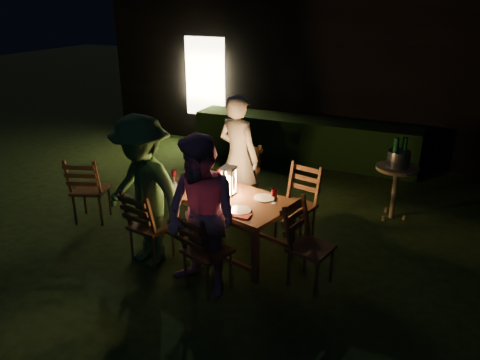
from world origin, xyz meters
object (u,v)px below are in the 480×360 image
at_px(dining_table, 223,200).
at_px(chair_far_right, 296,217).
at_px(chair_near_right, 206,264).
at_px(chair_far_left, 236,195).
at_px(chair_near_left, 151,238).
at_px(person_opp_right, 201,218).
at_px(person_house_side, 238,157).
at_px(person_opp_left, 144,192).
at_px(bottle_table, 207,179).
at_px(ice_bucket, 399,159).
at_px(chair_spare, 91,200).
at_px(bottle_bucket_b, 403,155).
at_px(bottle_bucket_a, 395,156).
at_px(side_table, 397,173).
at_px(chair_end, 309,260).
at_px(lantern, 229,182).

relative_size(dining_table, chair_far_right, 1.90).
bearing_deg(chair_near_right, chair_far_left, 123.53).
xyz_separation_m(chair_near_left, person_opp_right, (0.85, -0.29, 0.56)).
xyz_separation_m(person_house_side, person_opp_right, (0.42, -1.82, -0.02)).
relative_size(person_opp_left, bottle_table, 6.30).
xyz_separation_m(chair_near_right, ice_bucket, (1.57, 2.57, 0.58)).
xyz_separation_m(chair_spare, bottle_bucket_b, (3.83, 1.83, 0.63)).
bearing_deg(chair_near_left, chair_far_left, 83.50).
height_order(chair_spare, bottle_bucket_a, bottle_bucket_a).
bearing_deg(bottle_bucket_a, dining_table, -136.24).
bearing_deg(person_house_side, side_table, -142.52).
relative_size(chair_end, bottle_table, 3.42).
relative_size(lantern, bottle_bucket_b, 1.09).
bearing_deg(bottle_table, dining_table, -15.74).
distance_m(lantern, ice_bucket, 2.41).
distance_m(chair_near_right, side_table, 3.04).
relative_size(chair_near_right, lantern, 2.76).
bearing_deg(person_opp_right, person_house_side, 118.76).
bearing_deg(bottle_bucket_b, dining_table, -136.50).
relative_size(chair_far_right, person_house_side, 0.57).
bearing_deg(chair_end, person_opp_right, -46.74).
distance_m(person_opp_right, ice_bucket, 3.06).
relative_size(ice_bucket, bottle_bucket_a, 0.94).
distance_m(dining_table, person_opp_right, 0.96).
distance_m(dining_table, bottle_bucket_b, 2.56).
height_order(person_opp_right, ice_bucket, person_opp_right).
height_order(chair_near_left, bottle_bucket_a, bottle_bucket_a).
xyz_separation_m(chair_far_left, side_table, (2.02, 0.85, 0.35)).
relative_size(dining_table, lantern, 5.33).
bearing_deg(chair_far_left, bottle_table, 104.41).
distance_m(person_opp_right, lantern, 0.96).
distance_m(person_opp_left, bottle_bucket_a, 3.35).
distance_m(chair_far_left, chair_spare, 2.00).
bearing_deg(person_opp_right, bottle_bucket_b, 74.19).
xyz_separation_m(person_opp_left, ice_bucket, (2.45, 2.38, -0.01)).
bearing_deg(chair_end, person_opp_left, -67.14).
bearing_deg(chair_near_right, bottle_bucket_b, 77.21).
height_order(chair_far_left, bottle_bucket_a, bottle_bucket_a).
height_order(dining_table, bottle_table, bottle_table).
distance_m(person_house_side, bottle_bucket_a, 2.10).
relative_size(person_house_side, person_opp_left, 0.98).
bearing_deg(bottle_bucket_a, chair_far_left, -157.73).
bearing_deg(chair_near_left, chair_far_right, 50.50).
bearing_deg(chair_far_right, ice_bucket, -120.40).
xyz_separation_m(chair_near_right, person_opp_right, (-0.01, -0.05, 0.56)).
bearing_deg(ice_bucket, chair_far_left, -157.26).
distance_m(side_table, ice_bucket, 0.20).
bearing_deg(person_house_side, bottle_bucket_a, -143.03).
height_order(ice_bucket, bottle_bucket_a, bottle_bucket_a).
xyz_separation_m(person_opp_right, side_table, (1.58, 2.62, -0.17)).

